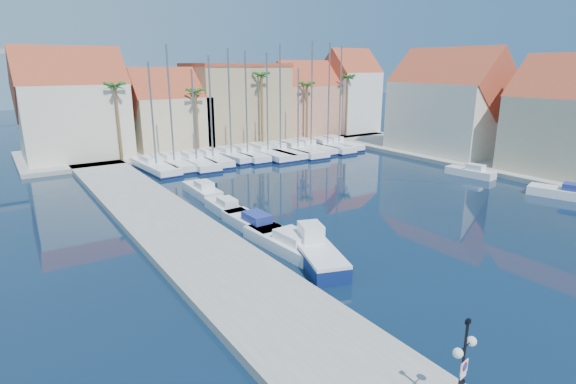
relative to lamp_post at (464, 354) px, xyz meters
The scene contains 35 objects.
ground 10.82m from the lamp_post, 43.01° to the left, with size 260.00×260.00×0.00m, color black.
quay_west 20.83m from the lamp_post, 93.81° to the left, with size 6.00×77.00×0.50m, color gray.
shore_north 57.92m from the lamp_post, 72.26° to the left, with size 54.00×16.00×0.50m, color gray.
shore_east 45.46m from the lamp_post, 29.16° to the left, with size 12.00×60.00×0.50m, color gray.
lamp_post is the anchor object (origin of this frame).
fishing_boat 13.83m from the lamp_post, 72.73° to the left, with size 3.93×6.51×2.16m.
motorboat_west_0 16.34m from the lamp_post, 76.47° to the left, with size 2.77×7.29×1.40m.
motorboat_west_1 20.70m from the lamp_post, 79.58° to the left, with size 2.10×6.22×1.40m.
motorboat_west_2 25.13m from the lamp_post, 81.57° to the left, with size 1.81×5.13×1.40m.
motorboat_west_3 31.26m from the lamp_post, 82.05° to the left, with size 2.00×5.79×1.40m.
motorboat_east_0 33.69m from the lamp_post, 19.60° to the left, with size 3.88×6.82×1.40m.
motorboat_east_1 38.28m from the lamp_post, 34.10° to the left, with size 2.35×5.34×1.40m.
sailboat_0 43.30m from the lamp_post, 85.06° to the left, with size 3.16×9.86×12.08m.
sailboat_1 44.24m from the lamp_post, 82.04° to the left, with size 2.56×9.43×13.92m.
sailboat_2 43.90m from the lamp_post, 78.72° to the left, with size 3.01×10.30×11.25m.
sailboat_3 44.99m from the lamp_post, 75.82° to the left, with size 3.28×9.68×12.81m.
sailboat_4 46.06m from the lamp_post, 72.72° to the left, with size 2.84×8.57×13.66m.
sailboat_5 46.39m from the lamp_post, 70.05° to the left, with size 2.68×9.38×13.41m.
sailboat_6 47.20m from the lamp_post, 66.73° to the left, with size 3.00×11.23×13.20m.
sailboat_7 47.91m from the lamp_post, 64.58° to the left, with size 3.22×11.06×14.31m.
sailboat_8 48.85m from the lamp_post, 61.63° to the left, with size 3.35×11.75×11.30m.
sailboat_9 50.70m from the lamp_post, 59.29° to the left, with size 3.25×10.62×14.83m.
sailboat_10 51.23m from the lamp_post, 56.57° to the left, with size 2.96×10.42×14.60m.
sailboat_11 53.24m from the lamp_post, 54.54° to the left, with size 3.18×10.00×14.26m.
building_0 54.29m from the lamp_post, 92.51° to the left, with size 12.30×9.00×13.50m.
building_1 55.02m from the lamp_post, 79.91° to the left, with size 10.30×8.00×11.00m.
building_2 58.94m from the lamp_post, 69.48° to the left, with size 14.20×10.20×11.50m.
building_3 63.26m from the lamp_post, 58.91° to the left, with size 10.30×8.00×12.00m.
building_4 67.60m from the lamp_post, 51.91° to the left, with size 8.30×8.00×14.00m.
building_6 50.51m from the lamp_post, 38.14° to the left, with size 9.00×14.30×13.50m.
palm_0 49.53m from the lamp_post, 88.10° to the left, with size 2.60×2.60×10.15m.
palm_1 50.74m from the lamp_post, 76.68° to the left, with size 2.60×2.60×9.15m.
palm_2 54.14m from the lamp_post, 66.23° to the left, with size 2.60×2.60×11.15m.
palm_3 57.64m from the lamp_post, 58.90° to the left, with size 2.60×2.60×9.65m.
palm_4 62.23m from the lamp_post, 52.54° to the left, with size 2.60×2.60×10.65m.
Camera 1 is at (-19.10, -14.21, 11.69)m, focal length 28.00 mm.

